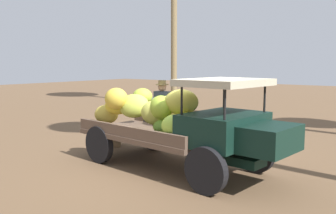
{
  "coord_description": "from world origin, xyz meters",
  "views": [
    {
      "loc": [
        4.14,
        -5.96,
        2.11
      ],
      "look_at": [
        -0.23,
        -0.11,
        1.23
      ],
      "focal_mm": 38.91,
      "sensor_mm": 36.0,
      "label": 1
    }
  ],
  "objects_px": {
    "farmer": "(162,108)",
    "loose_banana_bunch": "(182,133)",
    "truck": "(182,124)",
    "wooden_crate": "(110,136)"
  },
  "relations": [
    {
      "from": "farmer",
      "to": "loose_banana_bunch",
      "type": "height_order",
      "value": "farmer"
    },
    {
      "from": "truck",
      "to": "farmer",
      "type": "height_order",
      "value": "truck"
    },
    {
      "from": "truck",
      "to": "farmer",
      "type": "bearing_deg",
      "value": 142.23
    },
    {
      "from": "truck",
      "to": "loose_banana_bunch",
      "type": "height_order",
      "value": "truck"
    },
    {
      "from": "truck",
      "to": "loose_banana_bunch",
      "type": "xyz_separation_m",
      "value": [
        -1.74,
        2.55,
        -0.76
      ]
    },
    {
      "from": "truck",
      "to": "wooden_crate",
      "type": "bearing_deg",
      "value": 171.03
    },
    {
      "from": "farmer",
      "to": "loose_banana_bunch",
      "type": "xyz_separation_m",
      "value": [
        0.06,
        0.84,
        -0.77
      ]
    },
    {
      "from": "truck",
      "to": "farmer",
      "type": "distance_m",
      "value": 2.48
    },
    {
      "from": "farmer",
      "to": "loose_banana_bunch",
      "type": "distance_m",
      "value": 1.14
    },
    {
      "from": "truck",
      "to": "farmer",
      "type": "relative_size",
      "value": 2.74
    }
  ]
}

